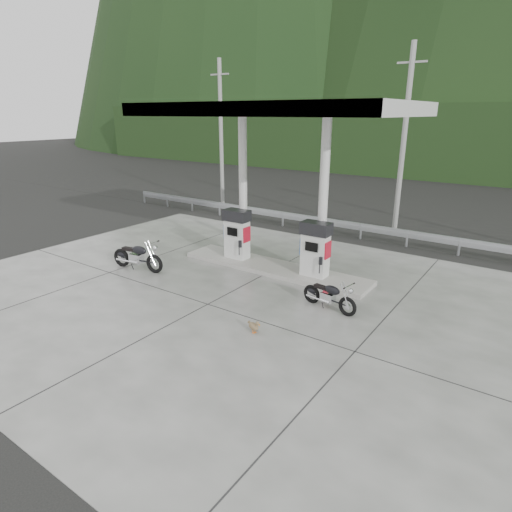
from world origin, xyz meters
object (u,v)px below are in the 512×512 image
Objects in this scene: gas_pump_right at (315,249)px; motorcycle_left at (137,257)px; motorcycle_right at (329,296)px; duck at (253,326)px; gas_pump_left at (237,234)px.

motorcycle_left is at bearing -153.89° from gas_pump_right.
motorcycle_right is 3.82× the size of duck.
gas_pump_left is at bearing 151.31° from duck.
motorcycle_right is (6.92, 0.93, -0.08)m from motorcycle_left.
motorcycle_left reaches higher than duck.
gas_pump_left is 3.61m from motorcycle_left.
motorcycle_left is at bearing -173.35° from duck.
gas_pump_left is 1.09× the size of motorcycle_right.
motorcycle_left is at bearing -162.63° from motorcycle_right.
gas_pump_right is 0.90× the size of motorcycle_left.
gas_pump_right reaches higher than motorcycle_right.
motorcycle_left is (-5.52, -2.71, -0.58)m from gas_pump_right.
duck is at bearing -48.37° from gas_pump_left.
gas_pump_right is at bearing 115.70° from duck.
gas_pump_right is 4.20m from duck.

